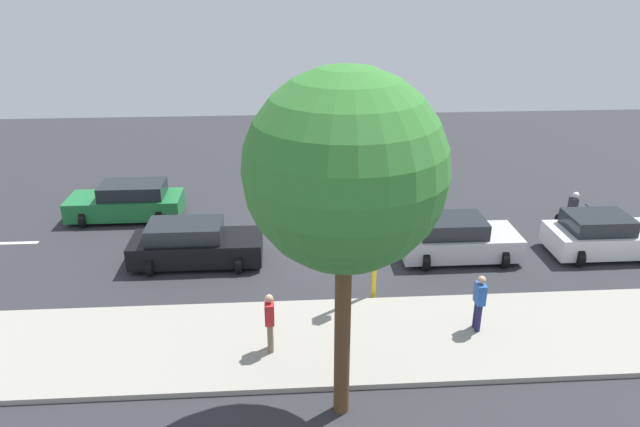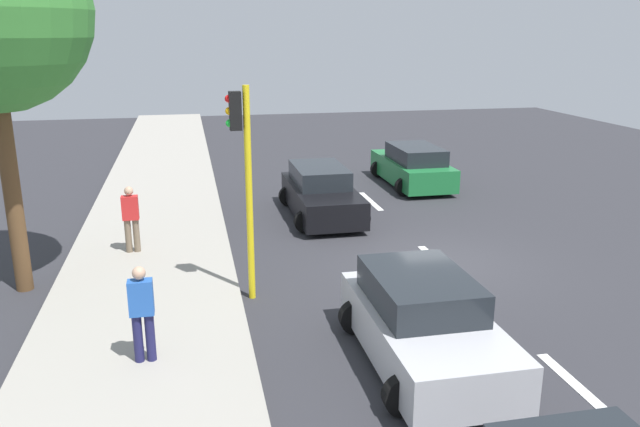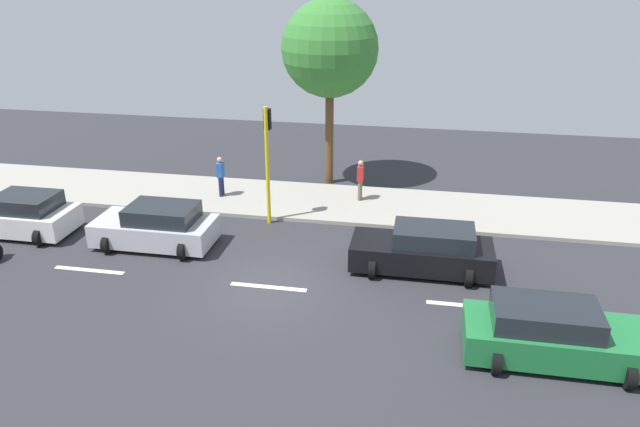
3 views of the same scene
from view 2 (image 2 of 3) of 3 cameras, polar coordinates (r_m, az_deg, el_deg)
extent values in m
cube|color=#2D2D33|center=(16.09, 10.56, -4.48)|extent=(40.00, 60.00, 0.10)
cube|color=#9E998E|center=(14.95, -15.25, -5.89)|extent=(4.00, 60.00, 0.15)
cube|color=white|center=(27.12, 0.99, 4.30)|extent=(0.20, 2.40, 0.01)
cube|color=white|center=(21.47, 4.55, 1.11)|extent=(0.20, 2.40, 0.01)
cube|color=white|center=(16.07, 10.57, -4.29)|extent=(0.20, 2.40, 0.01)
cube|color=white|center=(11.29, 22.45, -14.46)|extent=(0.20, 2.40, 0.01)
cube|color=#B7B7BC|center=(11.13, 9.40, -10.60)|extent=(1.91, 4.15, 0.80)
cube|color=#1E2328|center=(11.13, 8.94, -6.73)|extent=(1.61, 2.33, 0.56)
cylinder|color=black|center=(10.49, 16.57, -14.35)|extent=(0.64, 0.22, 0.64)
cylinder|color=black|center=(9.86, 7.51, -15.87)|extent=(0.64, 0.22, 0.64)
cylinder|color=black|center=(12.67, 10.73, -8.44)|extent=(0.64, 0.22, 0.64)
cylinder|color=black|center=(12.16, 3.23, -9.26)|extent=(0.64, 0.22, 0.64)
cube|color=black|center=(19.49, 0.15, 1.31)|extent=(1.81, 4.50, 0.80)
cube|color=#1E2328|center=(19.68, -0.07, 3.49)|extent=(1.52, 2.52, 0.56)
cylinder|color=black|center=(18.35, 3.54, -0.44)|extent=(0.64, 0.22, 0.64)
cylinder|color=black|center=(18.01, -1.33, -0.73)|extent=(0.64, 0.22, 0.64)
cylinder|color=black|center=(21.13, 1.41, 1.79)|extent=(0.64, 0.22, 0.64)
cylinder|color=black|center=(20.83, -2.84, 1.57)|extent=(0.64, 0.22, 0.64)
cube|color=#1E7238|center=(23.85, 8.23, 3.87)|extent=(1.83, 4.54, 0.80)
cube|color=#1E2328|center=(23.38, 8.59, 5.32)|extent=(1.54, 2.54, 0.56)
cylinder|color=black|center=(25.03, 5.30, 3.98)|extent=(0.64, 0.22, 0.64)
cylinder|color=black|center=(25.55, 8.77, 4.11)|extent=(0.64, 0.22, 0.64)
cylinder|color=black|center=(22.26, 7.55, 2.40)|extent=(0.64, 0.22, 0.64)
cylinder|color=black|center=(22.84, 11.38, 2.57)|extent=(0.64, 0.22, 0.64)
cylinder|color=#72604C|center=(16.63, -16.13, -1.89)|extent=(0.16, 0.16, 0.85)
cylinder|color=#72604C|center=(16.65, -16.82, -1.93)|extent=(0.16, 0.16, 0.85)
cube|color=red|center=(16.44, -16.67, 0.50)|extent=(0.40, 0.24, 0.60)
sphere|color=tan|center=(16.33, -16.79, 1.95)|extent=(0.22, 0.22, 0.22)
cylinder|color=#1E1E4C|center=(11.22, -14.98, -10.65)|extent=(0.16, 0.16, 0.85)
cylinder|color=#1E1E4C|center=(11.23, -16.01, -10.69)|extent=(0.16, 0.16, 0.85)
cube|color=#2659B2|center=(10.93, -15.78, -7.26)|extent=(0.40, 0.24, 0.60)
sphere|color=tan|center=(10.77, -15.95, -5.16)|extent=(0.22, 0.22, 0.22)
cylinder|color=yellow|center=(13.12, -6.37, 1.55)|extent=(0.14, 0.14, 4.50)
cube|color=black|center=(12.78, -7.61, 9.11)|extent=(0.24, 0.24, 0.76)
sphere|color=red|center=(12.75, -8.20, 10.16)|extent=(0.16, 0.16, 0.16)
sphere|color=#F2A50C|center=(12.77, -8.15, 9.09)|extent=(0.16, 0.16, 0.16)
sphere|color=green|center=(12.80, -8.11, 8.02)|extent=(0.16, 0.16, 0.16)
cylinder|color=brown|center=(14.99, -25.91, 1.83)|extent=(0.36, 0.36, 4.50)
camera|label=1|loc=(21.35, -58.55, 19.74)|focal=32.36mm
camera|label=3|loc=(28.29, 39.83, 20.07)|focal=33.24mm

